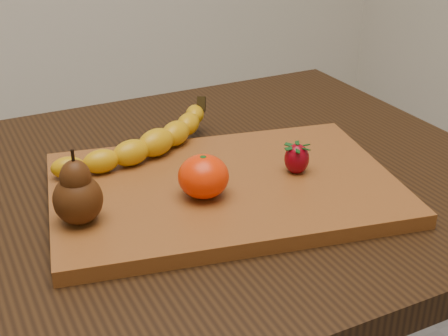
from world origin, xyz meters
name	(u,v)px	position (x,y,z in m)	size (l,w,h in m)	color
table	(158,248)	(0.00, 0.00, 0.66)	(1.00, 0.70, 0.76)	black
cutting_board	(224,188)	(0.08, -0.06, 0.77)	(0.45, 0.30, 0.02)	brown
banana	(156,143)	(0.03, 0.06, 0.80)	(0.25, 0.07, 0.04)	#D7A10A
pear	(77,187)	(-0.12, -0.07, 0.83)	(0.06, 0.06, 0.09)	#42210A
mandarin	(203,176)	(0.04, -0.08, 0.81)	(0.06, 0.06, 0.05)	#F73002
strawberry	(297,158)	(0.18, -0.08, 0.80)	(0.03, 0.03, 0.04)	maroon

